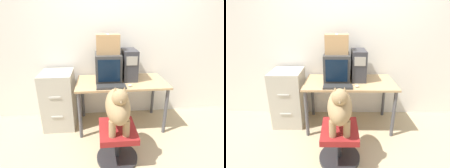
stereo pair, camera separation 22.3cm
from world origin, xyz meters
TOP-DOWN VIEW (x-y plane):
  - ground_plane at (0.00, 0.00)m, footprint 12.00×12.00m
  - wall_back at (0.00, 0.77)m, footprint 8.00×0.05m
  - desk at (0.00, 0.35)m, footprint 1.35×0.70m
  - crt_monitor at (-0.20, 0.44)m, footprint 0.38×0.45m
  - pc_tower at (0.13, 0.47)m, footprint 0.21×0.43m
  - keyboard at (-0.18, 0.11)m, footprint 0.41×0.17m
  - computer_mouse at (0.09, 0.11)m, footprint 0.06×0.04m
  - office_chair at (-0.15, -0.41)m, footprint 0.51×0.51m
  - dog at (-0.15, -0.42)m, footprint 0.28×0.59m
  - filing_cabinet at (-0.97, 0.43)m, footprint 0.47×0.53m
  - cardboard_box at (-0.20, 0.44)m, footprint 0.33×0.25m

SIDE VIEW (x-z plane):
  - ground_plane at x=0.00m, z-range 0.00..0.00m
  - office_chair at x=-0.15m, z-range 0.03..0.48m
  - filing_cabinet at x=-0.97m, z-range 0.00..0.90m
  - desk at x=0.00m, z-range 0.29..1.04m
  - dog at x=-0.15m, z-range 0.46..1.03m
  - keyboard at x=-0.18m, z-range 0.75..0.78m
  - computer_mouse at x=0.09m, z-range 0.75..0.79m
  - crt_monitor at x=-0.20m, z-range 0.75..1.16m
  - pc_tower at x=0.13m, z-range 0.75..1.21m
  - wall_back at x=0.00m, z-range 0.00..2.60m
  - cardboard_box at x=-0.20m, z-range 1.16..1.44m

